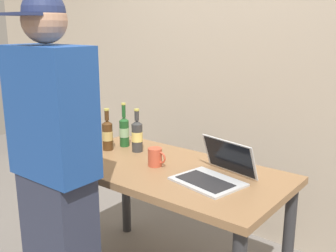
% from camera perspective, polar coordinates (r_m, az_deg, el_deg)
% --- Properties ---
extents(desk, '(1.39, 0.72, 0.75)m').
position_cam_1_polar(desk, '(2.36, -0.07, -8.39)').
color(desk, olive).
rests_on(desk, ground).
extents(laptop, '(0.41, 0.39, 0.21)m').
position_cam_1_polar(laptop, '(2.14, 6.77, -6.64)').
color(laptop, '#B7BABC').
rests_on(laptop, desk).
extents(beer_bottle_green, '(0.07, 0.07, 0.28)m').
position_cam_1_polar(beer_bottle_green, '(2.59, -4.45, -1.31)').
color(beer_bottle_green, '#333333').
rests_on(beer_bottle_green, desk).
extents(beer_bottle_amber, '(0.07, 0.07, 0.30)m').
position_cam_1_polar(beer_bottle_amber, '(2.71, -6.29, -0.67)').
color(beer_bottle_amber, '#1E5123').
rests_on(beer_bottle_amber, desk).
extents(beer_bottle_brown, '(0.07, 0.07, 0.28)m').
position_cam_1_polar(beer_bottle_brown, '(2.64, -8.67, -1.16)').
color(beer_bottle_brown, '#472B14').
rests_on(beer_bottle_brown, desk).
extents(person_figure, '(0.42, 0.29, 1.71)m').
position_cam_1_polar(person_figure, '(2.00, -15.79, -6.53)').
color(person_figure, '#2D3347').
rests_on(person_figure, ground).
extents(coffee_mug, '(0.12, 0.08, 0.11)m').
position_cam_1_polar(coffee_mug, '(2.33, -1.81, -4.48)').
color(coffee_mug, '#BF4C33').
rests_on(coffee_mug, desk).
extents(back_wall, '(6.00, 0.10, 2.60)m').
position_cam_1_polar(back_wall, '(2.95, 10.85, 9.05)').
color(back_wall, tan).
rests_on(back_wall, ground).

